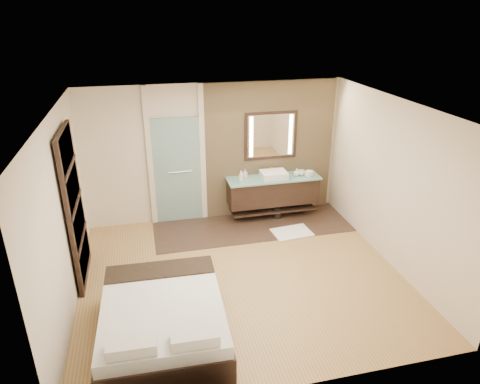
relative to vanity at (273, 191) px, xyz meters
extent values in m
plane|color=olive|center=(-1.10, -1.92, -0.58)|extent=(5.00, 5.00, 0.00)
cube|color=#31231B|center=(-0.50, -0.32, -0.57)|extent=(3.80, 1.30, 0.01)
cube|color=tan|center=(0.00, 0.29, 0.77)|extent=(2.60, 0.08, 2.70)
cube|color=black|center=(0.00, 0.00, -0.01)|extent=(1.80, 0.50, 0.50)
cube|color=black|center=(0.00, 0.00, -0.40)|extent=(1.71, 0.45, 0.04)
cube|color=#80C4B9|center=(0.00, -0.02, 0.27)|extent=(1.85, 0.55, 0.03)
cube|color=white|center=(0.00, -0.02, 0.35)|extent=(0.50, 0.38, 0.13)
cylinder|color=silver|center=(0.00, 0.17, 0.37)|extent=(0.03, 0.03, 0.18)
cylinder|color=silver|center=(0.00, 0.13, 0.45)|extent=(0.02, 0.10, 0.02)
cube|color=black|center=(0.00, 0.24, 1.07)|extent=(1.06, 0.03, 0.96)
cube|color=white|center=(0.00, 0.23, 1.07)|extent=(0.94, 0.01, 0.84)
cube|color=#FFEEBF|center=(-0.40, 0.22, 1.07)|extent=(0.07, 0.01, 0.80)
cube|color=#FFEEBF|center=(0.40, 0.22, 1.07)|extent=(0.07, 0.01, 0.80)
cube|color=#B8E8E9|center=(-1.85, 0.28, 0.47)|extent=(0.90, 0.05, 2.10)
cylinder|color=silver|center=(-1.80, 0.23, 0.47)|extent=(0.45, 0.03, 0.03)
cube|color=beige|center=(-2.35, 0.29, 0.77)|extent=(0.10, 0.08, 2.70)
cube|color=beige|center=(-1.35, 0.29, 0.77)|extent=(0.10, 0.08, 2.70)
cube|color=black|center=(-3.53, -1.32, 0.62)|extent=(0.06, 1.20, 2.40)
cube|color=#F6E6CF|center=(-3.51, -1.32, -0.21)|extent=(0.02, 1.06, 0.52)
cube|color=#F6E6CF|center=(-3.51, -1.32, 0.38)|extent=(0.02, 1.06, 0.52)
cube|color=#F6E6CF|center=(-3.51, -1.32, 0.96)|extent=(0.02, 1.06, 0.52)
cube|color=#F6E6CF|center=(-3.51, -1.32, 1.55)|extent=(0.02, 1.06, 0.52)
cube|color=black|center=(-2.40, -3.07, -0.37)|extent=(1.59, 1.96, 0.42)
cube|color=silver|center=(-2.40, -3.07, -0.07)|extent=(1.54, 1.91, 0.17)
cube|color=black|center=(-2.38, -2.35, 0.01)|extent=(1.49, 0.48, 0.04)
cube|color=silver|center=(-2.76, -3.82, 0.09)|extent=(0.53, 0.30, 0.13)
cube|color=silver|center=(-2.09, -3.84, 0.09)|extent=(0.53, 0.30, 0.13)
cube|color=white|center=(0.16, -0.76, -0.56)|extent=(0.76, 0.57, 0.02)
cylinder|color=black|center=(0.08, -0.07, -0.46)|extent=(0.22, 0.22, 0.24)
cube|color=silver|center=(0.72, -0.08, 0.33)|extent=(0.16, 0.16, 0.10)
imported|color=white|center=(-0.67, -0.05, 0.39)|extent=(0.11, 0.11, 0.21)
imported|color=#B2B2B2|center=(-0.55, 0.11, 0.37)|extent=(0.08, 0.08, 0.17)
imported|color=silver|center=(0.47, -0.04, 0.36)|extent=(0.12, 0.12, 0.16)
imported|color=white|center=(0.58, -0.02, 0.34)|extent=(0.14, 0.14, 0.11)
camera|label=1|loc=(-2.45, -7.50, 3.38)|focal=32.00mm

